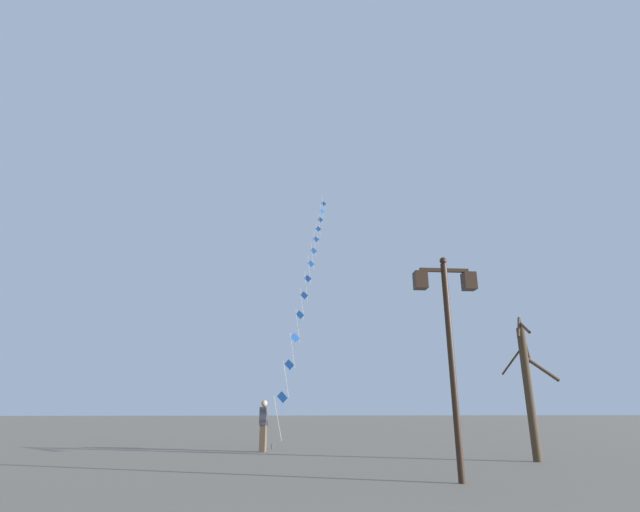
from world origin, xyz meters
The scene contains 5 objects.
ground_plane centered at (0.00, 20.00, 0.00)m, with size 160.00×160.00×0.00m, color #756B5B.
twin_lantern_lamp_post centered at (2.66, 7.77, 3.29)m, with size 1.41×0.28×4.75m.
kite_train centered at (0.74, 27.29, 10.16)m, with size 4.11×21.18×19.79m.
kite_flyer centered at (-1.55, 15.24, 0.90)m, with size 0.31×0.62×1.71m.
bare_tree centered at (6.28, 11.48, 2.11)m, with size 1.43×2.42×4.10m.
Camera 1 is at (-1.01, -2.26, 1.43)m, focal length 26.30 mm.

